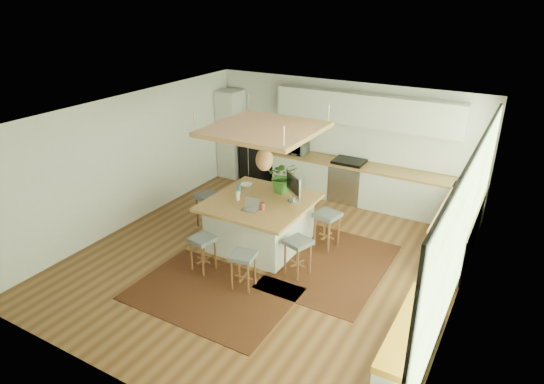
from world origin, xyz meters
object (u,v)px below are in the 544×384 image
Objects in this scene: stool_near_left at (203,252)px; stool_near_right at (243,269)px; island at (260,223)px; stool_right_front at (298,256)px; stool_right_back at (327,230)px; microwave at (296,146)px; laptop at (250,204)px; fridge at (258,147)px; stool_left_side at (208,210)px; monitor at (293,188)px; island_plant at (283,180)px.

stool_near_left is 1.01× the size of stool_near_right.
stool_right_front is (1.10, -0.57, -0.11)m from island.
stool_right_back is at bearing 49.93° from stool_near_left.
stool_right_front is 1.28× the size of microwave.
laptop is at bearing -137.93° from stool_right_back.
island is 0.73m from laptop.
stool_near_left is (1.34, -4.08, -0.57)m from fridge.
stool_right_back is at bearing 26.05° from island.
laptop reaches higher than stool_right_back.
monitor reaches higher than stool_left_side.
monitor reaches higher than stool_near_left.
fridge is 4.34m from stool_near_left.
island_plant is at bearing 177.94° from stool_right_back.
microwave is at bearing 100.67° from laptop.
fridge is 3.70m from stool_right_back.
stool_near_right is at bearing -108.22° from stool_right_back.
monitor is at bearing -156.33° from stool_right_back.
monitor is (1.89, 0.16, 0.83)m from stool_left_side.
island is 2.85× the size of stool_near_right.
laptop is 0.48× the size of island_plant.
stool_near_left is 0.91m from stool_near_right.
laptop reaches higher than stool_left_side.
stool_near_right is 1.87m from monitor.
laptop is (-0.46, 0.95, 0.70)m from stool_near_right.
laptop is 0.53× the size of monitor.
island is 0.95m from island_plant.
microwave is at bearing 93.80° from stool_near_left.
stool_near_left is 0.91× the size of stool_left_side.
stool_near_right is 1.12× the size of monitor.
fridge is 2.28× the size of stool_right_back.
stool_near_right is 2.17m from island_plant.
stool_near_left is at bearing -119.63° from laptop.
stool_left_side is at bearing -63.31° from fridge.
stool_near_left is at bearing -81.89° from microwave.
stool_near_right is (0.90, -0.10, 0.00)m from stool_near_left.
fridge is at bearing 130.59° from island_plant.
monitor is 2.79m from microwave.
fridge is 2.27× the size of stool_left_side.
monitor is (0.94, 1.57, 0.83)m from stool_near_left.
island is 1.24m from stool_right_front.
island is at bearing -153.95° from stool_right_back.
island is 3.51× the size of microwave.
monitor is at bearing -29.40° from fridge.
stool_right_front is (2.84, -3.38, -0.57)m from fridge.
island is at bearing -40.03° from fridge.
stool_right_back reaches higher than stool_near_right.
microwave reaches higher than stool_right_back.
stool_left_side is at bearing 163.87° from stool_right_front.
stool_near_left is 1.13× the size of monitor.
stool_near_left is 4.16m from microwave.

